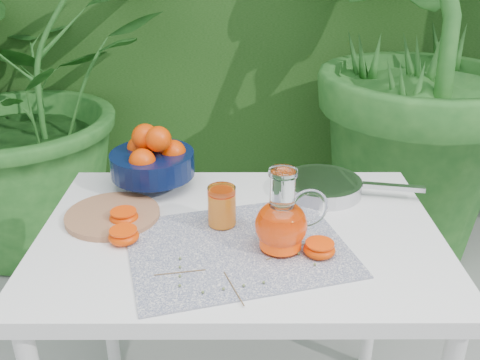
{
  "coord_description": "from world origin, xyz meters",
  "views": [
    {
      "loc": [
        -0.07,
        -1.19,
        1.44
      ],
      "look_at": [
        -0.07,
        -0.01,
        0.88
      ],
      "focal_mm": 40.0,
      "sensor_mm": 36.0,
      "label": 1
    }
  ],
  "objects_px": {
    "saute_pan": "(323,186)",
    "white_table": "(240,257)",
    "juice_pitcher": "(282,222)",
    "fruit_bowl": "(153,158)",
    "cutting_board": "(113,215)"
  },
  "relations": [
    {
      "from": "juice_pitcher",
      "to": "saute_pan",
      "type": "distance_m",
      "value": 0.33
    },
    {
      "from": "white_table",
      "to": "juice_pitcher",
      "type": "height_order",
      "value": "juice_pitcher"
    },
    {
      "from": "juice_pitcher",
      "to": "cutting_board",
      "type": "bearing_deg",
      "value": 160.61
    },
    {
      "from": "juice_pitcher",
      "to": "saute_pan",
      "type": "bearing_deg",
      "value": 64.73
    },
    {
      "from": "cutting_board",
      "to": "juice_pitcher",
      "type": "xyz_separation_m",
      "value": [
        0.43,
        -0.15,
        0.07
      ]
    },
    {
      "from": "white_table",
      "to": "juice_pitcher",
      "type": "xyz_separation_m",
      "value": [
        0.1,
        -0.09,
        0.16
      ]
    },
    {
      "from": "cutting_board",
      "to": "fruit_bowl",
      "type": "distance_m",
      "value": 0.23
    },
    {
      "from": "juice_pitcher",
      "to": "white_table",
      "type": "bearing_deg",
      "value": 137.63
    },
    {
      "from": "white_table",
      "to": "fruit_bowl",
      "type": "xyz_separation_m",
      "value": [
        -0.25,
        0.26,
        0.17
      ]
    },
    {
      "from": "white_table",
      "to": "cutting_board",
      "type": "distance_m",
      "value": 0.35
    },
    {
      "from": "saute_pan",
      "to": "cutting_board",
      "type": "bearing_deg",
      "value": -165.72
    },
    {
      "from": "white_table",
      "to": "fruit_bowl",
      "type": "height_order",
      "value": "fruit_bowl"
    },
    {
      "from": "saute_pan",
      "to": "white_table",
      "type": "bearing_deg",
      "value": -138.78
    },
    {
      "from": "white_table",
      "to": "cutting_board",
      "type": "relative_size",
      "value": 4.08
    },
    {
      "from": "white_table",
      "to": "fruit_bowl",
      "type": "bearing_deg",
      "value": 134.24
    }
  ]
}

